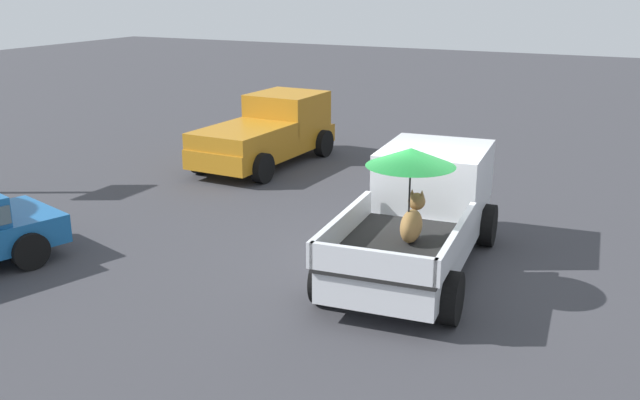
# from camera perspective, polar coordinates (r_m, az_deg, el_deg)

# --- Properties ---
(ground_plane) EXTENTS (80.00, 80.00, 0.00)m
(ground_plane) POSITION_cam_1_polar(r_m,az_deg,el_deg) (12.71, 7.38, -5.56)
(ground_plane) COLOR #38383D
(pickup_truck_main) EXTENTS (5.20, 2.62, 2.41)m
(pickup_truck_main) POSITION_cam_1_polar(r_m,az_deg,el_deg) (12.76, 8.05, -0.76)
(pickup_truck_main) COLOR black
(pickup_truck_main) RESTS_ON ground
(pickup_truck_red) EXTENTS (4.86, 2.31, 1.80)m
(pickup_truck_red) POSITION_cam_1_polar(r_m,az_deg,el_deg) (19.78, -4.07, 5.41)
(pickup_truck_red) COLOR black
(pickup_truck_red) RESTS_ON ground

